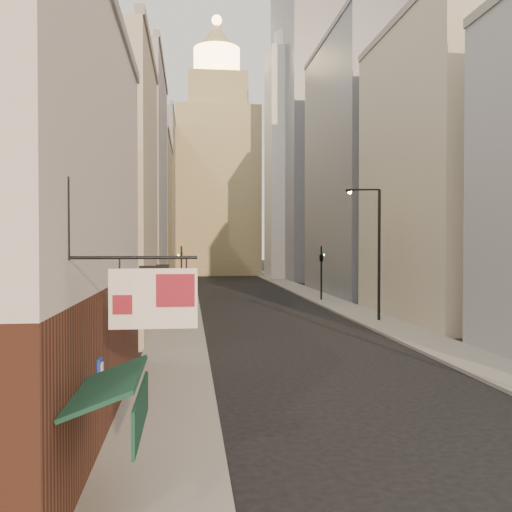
{
  "coord_description": "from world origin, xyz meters",
  "views": [
    {
      "loc": [
        -5.85,
        -7.51,
        5.14
      ],
      "look_at": [
        -2.43,
        21.62,
        4.54
      ],
      "focal_mm": 40.0,
      "sensor_mm": 36.0,
      "label": 1
    }
  ],
  "objects_px": {
    "traffic_light_left": "(181,263)",
    "streetlamp_mid": "(376,246)",
    "clock_tower": "(217,173)",
    "traffic_light_right": "(321,259)",
    "white_tower": "(294,156)"
  },
  "relations": [
    {
      "from": "traffic_light_left",
      "to": "streetlamp_mid",
      "type": "bearing_deg",
      "value": 110.62
    },
    {
      "from": "clock_tower",
      "to": "traffic_light_right",
      "type": "relative_size",
      "value": 8.98
    },
    {
      "from": "clock_tower",
      "to": "white_tower",
      "type": "xyz_separation_m",
      "value": [
        11.0,
        -14.0,
        0.97
      ]
    },
    {
      "from": "traffic_light_left",
      "to": "white_tower",
      "type": "bearing_deg",
      "value": -136.48
    },
    {
      "from": "white_tower",
      "to": "streetlamp_mid",
      "type": "bearing_deg",
      "value": -94.23
    },
    {
      "from": "clock_tower",
      "to": "streetlamp_mid",
      "type": "bearing_deg",
      "value": -83.35
    },
    {
      "from": "clock_tower",
      "to": "white_tower",
      "type": "bearing_deg",
      "value": -51.84
    },
    {
      "from": "streetlamp_mid",
      "to": "clock_tower",
      "type": "bearing_deg",
      "value": 102.99
    },
    {
      "from": "traffic_light_right",
      "to": "streetlamp_mid",
      "type": "bearing_deg",
      "value": 67.51
    },
    {
      "from": "clock_tower",
      "to": "white_tower",
      "type": "height_order",
      "value": "clock_tower"
    },
    {
      "from": "streetlamp_mid",
      "to": "white_tower",
      "type": "bearing_deg",
      "value": 92.11
    },
    {
      "from": "streetlamp_mid",
      "to": "traffic_light_right",
      "type": "distance_m",
      "value": 14.12
    },
    {
      "from": "white_tower",
      "to": "streetlamp_mid",
      "type": "xyz_separation_m",
      "value": [
        -3.64,
        -49.18,
        -13.58
      ]
    },
    {
      "from": "traffic_light_right",
      "to": "traffic_light_left",
      "type": "bearing_deg",
      "value": -26.02
    },
    {
      "from": "white_tower",
      "to": "traffic_light_right",
      "type": "relative_size",
      "value": 8.3
    }
  ]
}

